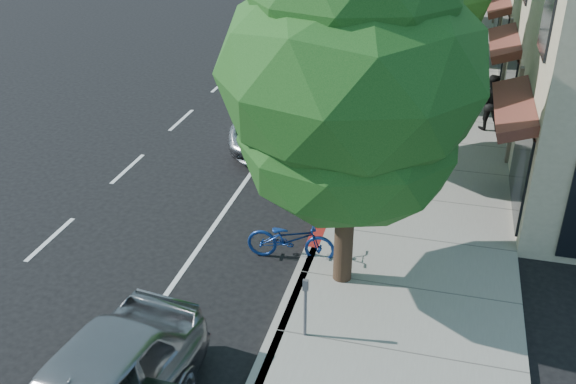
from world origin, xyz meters
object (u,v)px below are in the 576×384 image
(white_pickup, at_px, (344,35))
(pedestrian, at_px, (490,102))
(silver_suv, at_px, (290,113))
(dark_sedan, at_px, (377,46))
(street_tree_0, at_px, (352,77))
(cyclist, at_px, (352,152))
(bicycle, at_px, (291,239))
(dark_suv_far, at_px, (376,2))

(white_pickup, relative_size, pedestrian, 3.36)
(silver_suv, height_order, dark_sedan, silver_suv)
(white_pickup, bearing_deg, street_tree_0, -79.85)
(street_tree_0, height_order, cyclist, street_tree_0)
(bicycle, bearing_deg, white_pickup, 2.38)
(silver_suv, xyz_separation_m, dark_suv_far, (0.39, 17.59, 0.07))
(dark_sedan, bearing_deg, street_tree_0, -82.05)
(cyclist, height_order, silver_suv, silver_suv)
(bicycle, height_order, dark_suv_far, dark_suv_far)
(cyclist, relative_size, dark_suv_far, 0.31)
(silver_suv, distance_m, white_pickup, 9.96)
(dark_suv_far, bearing_deg, street_tree_0, -89.80)
(cyclist, bearing_deg, bicycle, -173.44)
(street_tree_0, relative_size, dark_sedan, 1.61)
(bicycle, bearing_deg, street_tree_0, -120.07)
(white_pickup, distance_m, dark_suv_far, 7.64)
(white_pickup, bearing_deg, dark_sedan, -30.10)
(dark_sedan, xyz_separation_m, pedestrian, (4.55, -7.04, 0.29))
(street_tree_0, relative_size, white_pickup, 1.23)
(bicycle, relative_size, pedestrian, 1.09)
(silver_suv, xyz_separation_m, dark_sedan, (1.63, 9.00, -0.07))
(silver_suv, bearing_deg, bicycle, -77.87)
(street_tree_0, xyz_separation_m, pedestrian, (3.10, 9.46, -3.52))
(street_tree_0, height_order, white_pickup, street_tree_0)
(bicycle, bearing_deg, silver_suv, 10.88)
(pedestrian, bearing_deg, cyclist, 48.29)
(street_tree_0, bearing_deg, cyclist, 97.41)
(street_tree_0, bearing_deg, dark_sedan, 95.03)
(white_pickup, xyz_separation_m, pedestrian, (6.20, -8.00, 0.17))
(street_tree_0, bearing_deg, pedestrian, 71.86)
(white_pickup, bearing_deg, cyclist, -78.79)
(bicycle, bearing_deg, cyclist, -12.22)
(silver_suv, distance_m, pedestrian, 6.50)
(cyclist, bearing_deg, street_tree_0, -157.55)
(cyclist, bearing_deg, dark_sedan, 19.04)
(bicycle, xyz_separation_m, silver_suv, (-1.79, 6.86, 0.32))
(street_tree_0, relative_size, bicycle, 3.79)
(street_tree_0, bearing_deg, white_pickup, 100.07)
(silver_suv, relative_size, dark_suv_far, 1.13)
(dark_sedan, bearing_deg, white_pickup, 152.73)
(dark_suv_far, relative_size, pedestrian, 2.92)
(street_tree_0, xyz_separation_m, cyclist, (-0.65, 5.00, -3.75))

